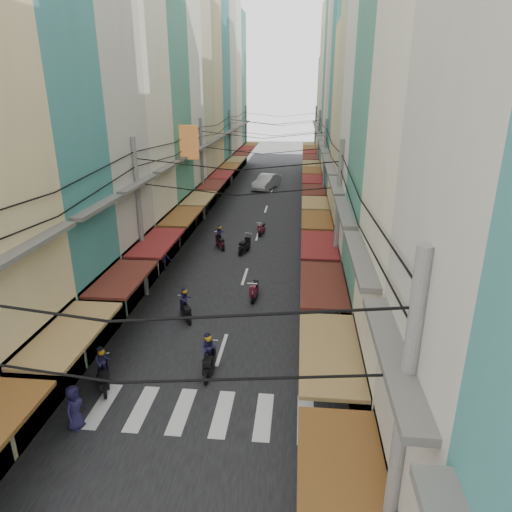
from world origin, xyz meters
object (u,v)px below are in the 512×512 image
Objects in this scene: market_umbrella at (396,334)px; traffic_sign at (340,309)px; bicycle at (385,372)px; white_car at (266,189)px.

traffic_sign reaches higher than market_umbrella.
market_umbrella is (0.01, -0.90, 2.20)m from bicycle.
traffic_sign is at bearing -62.60° from white_car.
traffic_sign is (5.46, -33.16, 2.18)m from white_car.
bicycle is 0.54× the size of traffic_sign.
bicycle is (7.25, -34.09, 0.00)m from white_car.
traffic_sign is (-1.81, 1.83, -0.01)m from market_umbrella.
white_car is 33.67m from traffic_sign.
market_umbrella is at bearing -178.40° from bicycle.
white_car is at bearing 99.35° from traffic_sign.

